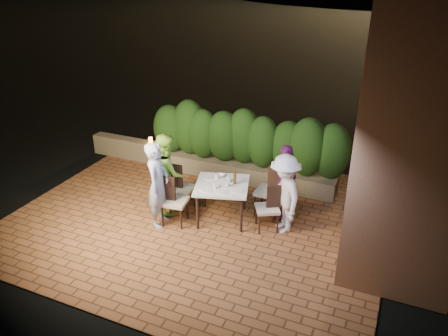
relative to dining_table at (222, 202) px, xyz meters
The scene contains 31 objects.
ground 0.81m from the dining_table, 127.24° to the right, with size 400.00×400.00×0.00m, color black.
terrace_floor 0.62m from the dining_table, behind, with size 7.00×6.00×0.15m, color brown.
building_wall 4.08m from the dining_table, 24.38° to the left, with size 1.60×5.00×5.00m, color brown.
window_pane 3.04m from the dining_table, 21.41° to the left, with size 0.08×1.00×1.40m, color black.
window_frame 3.03m from the dining_table, 21.49° to the left, with size 0.06×1.15×1.55m, color black.
planter 1.76m from the dining_table, 97.45° to the left, with size 4.20×0.55×0.40m, color #766B4B.
hedge 1.84m from the dining_table, 97.45° to the left, with size 4.00×0.70×1.10m, color #1A3C10, non-canonical shape.
parapet 3.67m from the dining_table, 151.70° to the left, with size 2.20×0.30×0.50m, color #766B4B.
hill 59.62m from the dining_table, 88.48° to the left, with size 52.00×40.00×22.00m, color black.
dining_table is the anchor object (origin of this frame).
plate_nw 0.52m from the dining_table, 121.12° to the right, with size 0.23×0.23×0.01m, color white.
plate_sw 0.52m from the dining_table, 154.80° to the left, with size 0.23×0.23×0.01m, color white.
plate_ne 0.53m from the dining_table, 17.38° to the right, with size 0.23×0.23×0.01m, color white.
plate_se 0.53m from the dining_table, 60.22° to the left, with size 0.24×0.24×0.01m, color white.
plate_centre 0.38m from the dining_table, 33.64° to the right, with size 0.23×0.23×0.01m, color white.
plate_front 0.48m from the dining_table, 66.13° to the right, with size 0.21×0.21×0.01m, color white.
glass_nw 0.47m from the dining_table, 105.62° to the right, with size 0.06×0.06×0.11m, color silver.
glass_sw 0.49m from the dining_table, 137.98° to the left, with size 0.06×0.06×0.11m, color silver.
glass_ne 0.45m from the dining_table, 13.72° to the right, with size 0.06×0.06×0.11m, color silver.
glass_se 0.47m from the dining_table, 62.46° to the left, with size 0.07×0.07×0.12m, color silver.
beer_bottle 0.58m from the dining_table, 31.28° to the left, with size 0.06×0.06×0.30m, color #52330D, non-canonical shape.
bowl 0.52m from the dining_table, 118.82° to the left, with size 0.16×0.16×0.04m, color white.
chair_left_front 0.90m from the dining_table, 147.32° to the right, with size 0.45×0.45×0.97m, color black, non-canonical shape.
chair_left_back 0.88m from the dining_table, behind, with size 0.45×0.45×0.98m, color black, non-canonical shape.
chair_right_front 0.91m from the dining_table, ahead, with size 0.42×0.42×0.90m, color black, non-canonical shape.
chair_right_back 0.94m from the dining_table, 35.11° to the left, with size 0.49×0.49×1.05m, color black, non-canonical shape.
diner_blue 1.27m from the dining_table, 147.99° to the right, with size 0.61×0.40×1.67m, color #A3B3D2.
diner_green 1.23m from the dining_table, behind, with size 0.78×0.61×1.61m, color #99DB44.
diner_white 1.25m from the dining_table, ahead, with size 0.98×0.56×1.52m, color white.
diner_purple 1.26m from the dining_table, 29.02° to the left, with size 0.88×0.37×1.51m, color #79286D.
parapet_lamp 3.20m from the dining_table, 147.03° to the left, with size 0.10×0.10×0.14m, color orange.
Camera 1 is at (3.37, -6.07, 4.57)m, focal length 35.00 mm.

